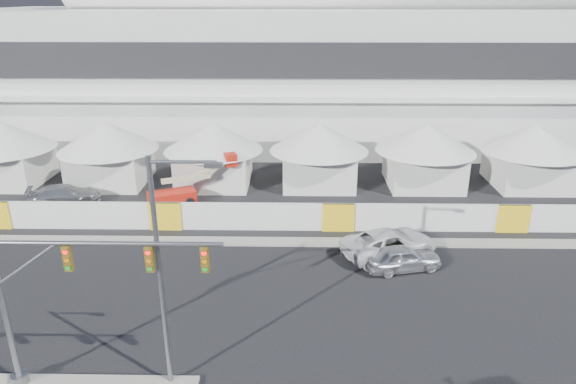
{
  "coord_description": "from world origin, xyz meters",
  "views": [
    {
      "loc": [
        3.07,
        -18.07,
        15.34
      ],
      "look_at": [
        2.6,
        10.0,
        4.56
      ],
      "focal_mm": 32.0,
      "sensor_mm": 36.0,
      "label": 1
    }
  ],
  "objects_px": {
    "pickup_curb": "(389,243)",
    "streetlight_median": "(165,261)",
    "traffic_mast": "(50,298)",
    "lot_car_c": "(65,195)",
    "boom_lift": "(180,193)",
    "sedan_silver": "(403,258)"
  },
  "relations": [
    {
      "from": "pickup_curb",
      "to": "streetlight_median",
      "type": "bearing_deg",
      "value": 114.26
    },
    {
      "from": "pickup_curb",
      "to": "traffic_mast",
      "type": "bearing_deg",
      "value": 104.64
    },
    {
      "from": "traffic_mast",
      "to": "streetlight_median",
      "type": "bearing_deg",
      "value": 2.47
    },
    {
      "from": "pickup_curb",
      "to": "lot_car_c",
      "type": "relative_size",
      "value": 1.15
    },
    {
      "from": "pickup_curb",
      "to": "traffic_mast",
      "type": "height_order",
      "value": "traffic_mast"
    },
    {
      "from": "boom_lift",
      "to": "lot_car_c",
      "type": "bearing_deg",
      "value": 156.61
    },
    {
      "from": "sedan_silver",
      "to": "boom_lift",
      "type": "xyz_separation_m",
      "value": [
        -15.4,
        9.91,
        0.2
      ]
    },
    {
      "from": "traffic_mast",
      "to": "boom_lift",
      "type": "distance_m",
      "value": 20.25
    },
    {
      "from": "sedan_silver",
      "to": "traffic_mast",
      "type": "height_order",
      "value": "traffic_mast"
    },
    {
      "from": "sedan_silver",
      "to": "streetlight_median",
      "type": "xyz_separation_m",
      "value": [
        -11.38,
        -9.86,
        5.06
      ]
    },
    {
      "from": "pickup_curb",
      "to": "traffic_mast",
      "type": "distance_m",
      "value": 19.81
    },
    {
      "from": "lot_car_c",
      "to": "boom_lift",
      "type": "height_order",
      "value": "boom_lift"
    },
    {
      "from": "lot_car_c",
      "to": "sedan_silver",
      "type": "bearing_deg",
      "value": -129.9
    },
    {
      "from": "streetlight_median",
      "to": "sedan_silver",
      "type": "bearing_deg",
      "value": 40.91
    },
    {
      "from": "sedan_silver",
      "to": "traffic_mast",
      "type": "relative_size",
      "value": 0.49
    },
    {
      "from": "lot_car_c",
      "to": "streetlight_median",
      "type": "relative_size",
      "value": 0.54
    },
    {
      "from": "traffic_mast",
      "to": "boom_lift",
      "type": "xyz_separation_m",
      "value": [
        0.63,
        19.97,
        -3.29
      ]
    },
    {
      "from": "streetlight_median",
      "to": "lot_car_c",
      "type": "bearing_deg",
      "value": 123.55
    },
    {
      "from": "sedan_silver",
      "to": "streetlight_median",
      "type": "relative_size",
      "value": 0.46
    },
    {
      "from": "traffic_mast",
      "to": "pickup_curb",
      "type": "bearing_deg",
      "value": 37.37
    },
    {
      "from": "pickup_curb",
      "to": "streetlight_median",
      "type": "xyz_separation_m",
      "value": [
        -10.86,
        -11.64,
        4.98
      ]
    },
    {
      "from": "traffic_mast",
      "to": "lot_car_c",
      "type": "bearing_deg",
      "value": 112.99
    }
  ]
}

